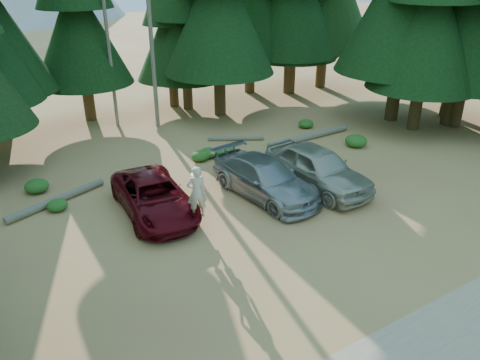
{
  "coord_description": "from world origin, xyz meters",
  "views": [
    {
      "loc": [
        -9.11,
        -11.08,
        9.15
      ],
      "look_at": [
        -0.35,
        3.15,
        1.25
      ],
      "focal_mm": 35.0,
      "sensor_mm": 36.0,
      "label": 1
    }
  ],
  "objects_px": {
    "silver_minivan_center": "(265,178)",
    "log_right": "(309,136)",
    "red_pickup": "(154,197)",
    "frisbee_player": "(197,192)",
    "log_left": "(57,200)",
    "log_mid": "(236,138)",
    "silver_minivan_right": "(317,168)"
  },
  "relations": [
    {
      "from": "silver_minivan_center",
      "to": "log_right",
      "type": "bearing_deg",
      "value": 29.5
    },
    {
      "from": "red_pickup",
      "to": "frisbee_player",
      "type": "relative_size",
      "value": 2.63
    },
    {
      "from": "red_pickup",
      "to": "log_left",
      "type": "relative_size",
      "value": 1.18
    },
    {
      "from": "silver_minivan_center",
      "to": "log_mid",
      "type": "distance_m",
      "value": 6.84
    },
    {
      "from": "frisbee_player",
      "to": "log_mid",
      "type": "distance_m",
      "value": 9.73
    },
    {
      "from": "silver_minivan_center",
      "to": "log_left",
      "type": "xyz_separation_m",
      "value": [
        -7.72,
        3.88,
        -0.63
      ]
    },
    {
      "from": "log_mid",
      "to": "log_right",
      "type": "bearing_deg",
      "value": -0.12
    },
    {
      "from": "log_left",
      "to": "log_mid",
      "type": "height_order",
      "value": "log_left"
    },
    {
      "from": "log_left",
      "to": "log_right",
      "type": "height_order",
      "value": "log_right"
    },
    {
      "from": "silver_minivan_center",
      "to": "log_mid",
      "type": "height_order",
      "value": "silver_minivan_center"
    },
    {
      "from": "red_pickup",
      "to": "log_right",
      "type": "xyz_separation_m",
      "value": [
        10.56,
        3.37,
        -0.55
      ]
    },
    {
      "from": "log_left",
      "to": "log_mid",
      "type": "relative_size",
      "value": 1.44
    },
    {
      "from": "log_right",
      "to": "frisbee_player",
      "type": "bearing_deg",
      "value": -152.7
    },
    {
      "from": "log_left",
      "to": "log_right",
      "type": "bearing_deg",
      "value": -18.76
    },
    {
      "from": "red_pickup",
      "to": "frisbee_player",
      "type": "bearing_deg",
      "value": -62.45
    },
    {
      "from": "log_right",
      "to": "silver_minivan_right",
      "type": "bearing_deg",
      "value": -128.15
    },
    {
      "from": "frisbee_player",
      "to": "log_left",
      "type": "bearing_deg",
      "value": -36.49
    },
    {
      "from": "silver_minivan_right",
      "to": "log_right",
      "type": "bearing_deg",
      "value": 50.13
    },
    {
      "from": "red_pickup",
      "to": "frisbee_player",
      "type": "xyz_separation_m",
      "value": [
        0.87,
        -2.04,
        0.85
      ]
    },
    {
      "from": "silver_minivan_center",
      "to": "red_pickup",
      "type": "bearing_deg",
      "value": 161.16
    },
    {
      "from": "frisbee_player",
      "to": "log_mid",
      "type": "height_order",
      "value": "frisbee_player"
    },
    {
      "from": "red_pickup",
      "to": "log_mid",
      "type": "height_order",
      "value": "red_pickup"
    },
    {
      "from": "silver_minivan_right",
      "to": "log_mid",
      "type": "relative_size",
      "value": 1.76
    },
    {
      "from": "red_pickup",
      "to": "silver_minivan_center",
      "type": "height_order",
      "value": "silver_minivan_center"
    },
    {
      "from": "red_pickup",
      "to": "log_right",
      "type": "distance_m",
      "value": 11.1
    },
    {
      "from": "silver_minivan_center",
      "to": "log_left",
      "type": "bearing_deg",
      "value": 146.72
    },
    {
      "from": "log_left",
      "to": "log_right",
      "type": "distance_m",
      "value": 13.71
    },
    {
      "from": "red_pickup",
      "to": "silver_minivan_center",
      "type": "bearing_deg",
      "value": -7.82
    },
    {
      "from": "silver_minivan_right",
      "to": "log_mid",
      "type": "bearing_deg",
      "value": 86.22
    },
    {
      "from": "frisbee_player",
      "to": "silver_minivan_right",
      "type": "bearing_deg",
      "value": -160.69
    },
    {
      "from": "silver_minivan_right",
      "to": "log_mid",
      "type": "xyz_separation_m",
      "value": [
        0.02,
        6.88,
        -0.8
      ]
    },
    {
      "from": "red_pickup",
      "to": "log_left",
      "type": "height_order",
      "value": "red_pickup"
    }
  ]
}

